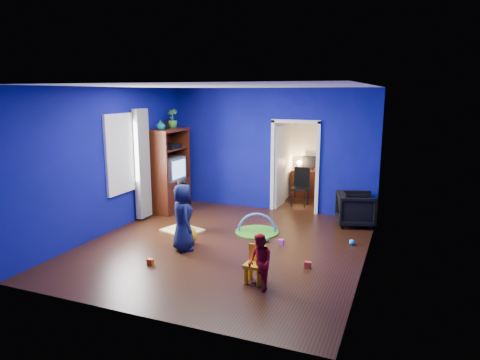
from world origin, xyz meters
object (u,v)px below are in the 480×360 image
at_px(kid_chair, 255,266).
at_px(play_mat, 257,232).
at_px(study_desk, 308,184).
at_px(vase, 161,125).
at_px(folding_chair, 300,188).
at_px(child_black, 184,204).
at_px(child_navy, 183,217).
at_px(armchair, 356,209).
at_px(crt_tv, 170,168).
at_px(tv_armoire, 169,170).
at_px(hopper_ball, 188,236).
at_px(toddler_red, 260,262).

relative_size(kid_chair, play_mat, 0.57).
height_order(kid_chair, study_desk, study_desk).
relative_size(vase, folding_chair, 0.24).
bearing_deg(kid_chair, child_black, 143.32).
bearing_deg(child_navy, armchair, -86.01).
height_order(vase, crt_tv, vase).
xyz_separation_m(vase, tv_armoire, (0.00, 0.30, -1.09)).
relative_size(tv_armoire, kid_chair, 3.92).
bearing_deg(vase, child_black, -40.67).
bearing_deg(child_navy, tv_armoire, -4.54).
bearing_deg(hopper_ball, study_desk, 74.32).
height_order(crt_tv, folding_chair, crt_tv).
bearing_deg(study_desk, hopper_ball, -105.68).
xyz_separation_m(hopper_ball, study_desk, (1.26, 4.48, 0.20)).
bearing_deg(crt_tv, hopper_ball, -52.50).
xyz_separation_m(toddler_red, hopper_ball, (-1.86, 1.25, -0.24)).
distance_m(vase, tv_armoire, 1.13).
xyz_separation_m(toddler_red, folding_chair, (-0.60, 4.77, 0.05)).
xyz_separation_m(child_black, crt_tv, (-1.03, 1.22, 0.48)).
relative_size(toddler_red, kid_chair, 1.65).
bearing_deg(tv_armoire, study_desk, 41.44).
relative_size(hopper_ball, kid_chair, 0.71).
bearing_deg(tv_armoire, child_navy, -54.18).
bearing_deg(armchair, kid_chair, 146.82).
distance_m(child_navy, hopper_ball, 0.50).
bearing_deg(folding_chair, tv_armoire, -151.53).
distance_m(child_black, vase, 2.08).
xyz_separation_m(child_navy, toddler_red, (1.81, -1.00, -0.19)).
distance_m(child_black, hopper_ball, 0.98).
height_order(armchair, child_navy, child_navy).
xyz_separation_m(toddler_red, play_mat, (-0.89, 2.40, -0.40)).
xyz_separation_m(crt_tv, hopper_ball, (1.52, -1.99, -0.84)).
xyz_separation_m(kid_chair, play_mat, (-0.74, 2.20, -0.24)).
xyz_separation_m(child_navy, vase, (-1.61, 1.94, 1.47)).
bearing_deg(tv_armoire, kid_chair, -42.92).
relative_size(tv_armoire, play_mat, 2.22).
relative_size(toddler_red, study_desk, 0.94).
distance_m(child_black, study_desk, 4.10).
distance_m(child_black, crt_tv, 1.67).
relative_size(child_black, folding_chair, 1.17).
relative_size(crt_tv, folding_chair, 0.76).
distance_m(armchair, tv_armoire, 4.38).
bearing_deg(hopper_ball, vase, 132.84).
xyz_separation_m(toddler_red, study_desk, (-0.60, 5.73, -0.04)).
bearing_deg(study_desk, play_mat, -95.03).
bearing_deg(hopper_ball, play_mat, 49.91).
distance_m(armchair, child_navy, 3.79).
bearing_deg(child_black, vase, 30.33).
xyz_separation_m(armchair, folding_chair, (-1.50, 1.12, 0.11)).
bearing_deg(play_mat, crt_tv, 161.28).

